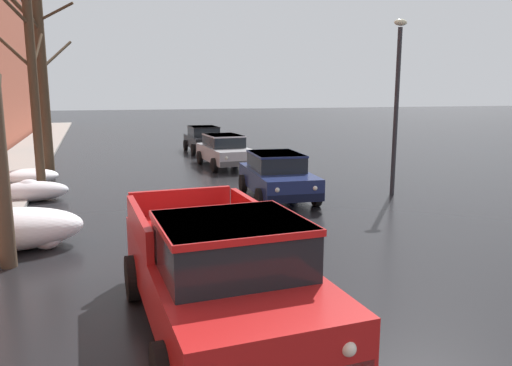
% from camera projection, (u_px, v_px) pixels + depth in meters
% --- Properties ---
extents(snow_bank_near_corner_left, '(2.17, 0.91, 0.67)m').
position_uv_depth(snow_bank_near_corner_left, '(30.00, 191.00, 14.84)').
color(snow_bank_near_corner_left, white).
rests_on(snow_bank_near_corner_left, ground).
extents(snow_bank_mid_block_left, '(2.04, 1.32, 0.55)m').
position_uv_depth(snow_bank_mid_block_left, '(31.00, 176.00, 17.69)').
color(snow_bank_mid_block_left, white).
rests_on(snow_bank_mid_block_left, ground).
extents(snow_bank_along_right_kerb, '(2.95, 1.42, 0.88)m').
position_uv_depth(snow_bank_along_right_kerb, '(10.00, 230.00, 10.22)').
color(snow_bank_along_right_kerb, white).
rests_on(snow_bank_along_right_kerb, ground).
extents(bare_tree_mid_block, '(1.47, 2.74, 6.40)m').
position_uv_depth(bare_tree_mid_block, '(33.00, 89.00, 15.33)').
color(bare_tree_mid_block, '#423323').
rests_on(bare_tree_mid_block, ground).
extents(bare_tree_far_down_block, '(2.87, 3.14, 7.41)m').
position_uv_depth(bare_tree_far_down_block, '(42.00, 80.00, 18.53)').
color(bare_tree_far_down_block, '#423323').
rests_on(bare_tree_far_down_block, ground).
extents(pickup_truck_red_approaching_near_lane, '(2.27, 4.94, 1.76)m').
position_uv_depth(pickup_truck_red_approaching_near_lane, '(219.00, 273.00, 6.55)').
color(pickup_truck_red_approaching_near_lane, red).
rests_on(pickup_truck_red_approaching_near_lane, ground).
extents(sedan_darkblue_parked_kerbside_close, '(2.16, 4.03, 1.42)m').
position_uv_depth(sedan_darkblue_parked_kerbside_close, '(277.00, 175.00, 15.13)').
color(sedan_darkblue_parked_kerbside_close, navy).
rests_on(sedan_darkblue_parked_kerbside_close, ground).
extents(sedan_silver_parked_kerbside_mid, '(1.92, 4.26, 1.42)m').
position_uv_depth(sedan_silver_parked_kerbside_mid, '(225.00, 150.00, 21.69)').
color(sedan_silver_parked_kerbside_mid, '#B7B7BC').
rests_on(sedan_silver_parked_kerbside_mid, ground).
extents(sedan_black_parked_far_down_block, '(1.94, 3.99, 1.42)m').
position_uv_depth(sedan_black_parked_far_down_block, '(204.00, 139.00, 27.04)').
color(sedan_black_parked_far_down_block, black).
rests_on(sedan_black_parked_far_down_block, ground).
extents(street_lamp_post, '(0.44, 0.24, 5.47)m').
position_uv_depth(street_lamp_post, '(397.00, 98.00, 15.32)').
color(street_lamp_post, '#28282D').
rests_on(street_lamp_post, ground).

